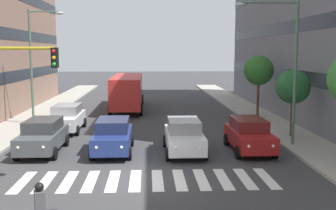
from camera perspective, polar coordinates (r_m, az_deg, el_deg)
name	(u,v)px	position (r m, az deg, el deg)	size (l,w,h in m)	color
ground_plane	(146,180)	(16.66, -3.06, -10.56)	(180.00, 180.00, 0.00)	#38383A
crosswalk_markings	(146,180)	(16.66, -3.06, -10.54)	(10.35, 2.80, 0.01)	silver
car_0	(249,135)	(21.49, 11.37, -4.11)	(2.02, 4.44, 1.72)	maroon
car_1	(184,136)	(20.75, 2.27, -4.39)	(2.02, 4.44, 1.72)	silver
car_2	(113,136)	(21.00, -7.79, -4.30)	(2.02, 4.44, 1.72)	navy
car_3	(43,136)	(21.77, -17.26, -4.16)	(2.02, 4.44, 1.72)	#474C51
car_row2_0	(67,118)	(27.16, -14.10, -1.76)	(2.02, 4.44, 1.72)	silver
bus_behind_traffic	(127,89)	(36.44, -5.74, 2.30)	(2.78, 10.50, 3.00)	red
street_lamp_left	(286,57)	(22.49, 16.30, 6.49)	(3.43, 0.28, 7.71)	#4C6B56
street_lamp_right	(36,56)	(29.52, -18.19, 6.57)	(2.43, 0.28, 7.89)	#4C6B56
street_tree_1	(293,87)	(24.91, 17.26, 2.43)	(2.03, 2.03, 3.98)	#513823
street_tree_2	(259,71)	(31.69, 12.69, 4.76)	(2.27, 2.27, 4.74)	#513823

